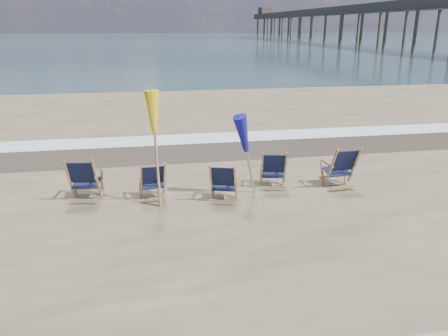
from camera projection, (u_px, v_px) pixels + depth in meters
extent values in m
plane|color=#334B54|center=(147.00, 39.00, 126.89)|extent=(400.00, 400.00, 0.00)
cube|color=silver|center=(192.00, 139.00, 14.93)|extent=(200.00, 1.40, 0.01)
cube|color=#42362A|center=(198.00, 150.00, 13.53)|extent=(200.00, 2.60, 0.00)
cylinder|color=#AC7F4D|center=(156.00, 151.00, 8.99)|extent=(0.06, 0.06, 2.44)
cone|color=yellow|center=(155.00, 115.00, 8.76)|extent=(0.30, 0.30, 0.85)
cylinder|color=#A5A5AD|center=(248.00, 154.00, 9.60)|extent=(0.06, 0.06, 1.96)
cone|color=navy|center=(249.00, 132.00, 9.44)|extent=(0.30, 0.30, 0.85)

